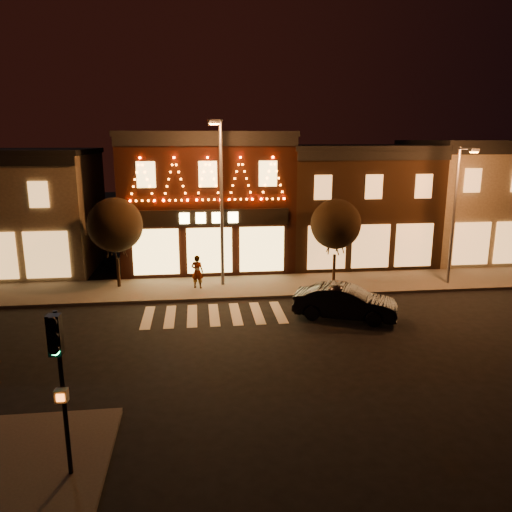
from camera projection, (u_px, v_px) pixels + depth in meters
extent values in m
plane|color=black|center=(218.00, 351.00, 18.78)|extent=(120.00, 120.00, 0.00)
cube|color=#47423D|center=(248.00, 287.00, 26.73)|extent=(44.00, 4.00, 0.15)
cube|color=black|center=(207.00, 201.00, 31.38)|extent=(10.00, 8.00, 8.00)
cube|color=black|center=(205.00, 134.00, 30.42)|extent=(10.20, 8.20, 0.30)
cube|color=black|center=(207.00, 141.00, 26.60)|extent=(10.00, 0.25, 0.50)
cube|color=black|center=(209.00, 218.00, 27.51)|extent=(9.00, 0.15, 0.90)
cube|color=#FFD87F|center=(209.00, 218.00, 27.42)|extent=(3.40, 0.08, 0.60)
cube|color=#321F11|center=(351.00, 205.00, 32.59)|extent=(9.00, 8.00, 7.20)
cube|color=black|center=(354.00, 147.00, 31.72)|extent=(9.20, 8.20, 0.30)
cube|color=black|center=(376.00, 156.00, 27.90)|extent=(9.00, 0.25, 0.50)
cube|color=brown|center=(479.00, 201.00, 33.60)|extent=(9.00, 8.00, 7.50)
cube|color=black|center=(485.00, 143.00, 32.70)|extent=(9.20, 8.20, 0.30)
cylinder|color=black|center=(63.00, 395.00, 11.23)|extent=(0.11, 0.11, 4.06)
cube|color=black|center=(55.00, 335.00, 10.69)|extent=(0.29, 0.28, 0.93)
cylinder|color=#19FF72|center=(55.00, 351.00, 10.63)|extent=(0.20, 0.06, 0.19)
cube|color=beige|center=(61.00, 395.00, 11.04)|extent=(0.29, 0.21, 0.30)
cylinder|color=#59595E|center=(222.00, 205.00, 25.86)|extent=(0.17, 0.17, 8.70)
cylinder|color=#59595E|center=(217.00, 121.00, 24.04)|extent=(0.48, 1.72, 0.11)
cube|color=#59595E|center=(214.00, 121.00, 23.21)|extent=(0.60, 0.41, 0.20)
cube|color=orange|center=(214.00, 124.00, 23.24)|extent=(0.45, 0.30, 0.05)
cylinder|color=#59595E|center=(454.00, 217.00, 26.35)|extent=(0.15, 0.15, 7.33)
cylinder|color=#59595E|center=(467.00, 149.00, 24.82)|extent=(0.16, 1.47, 0.09)
cube|color=#59595E|center=(474.00, 150.00, 24.11)|extent=(0.47, 0.28, 0.16)
cube|color=orange|center=(474.00, 152.00, 24.14)|extent=(0.36, 0.20, 0.05)
cylinder|color=black|center=(118.00, 272.00, 26.34)|extent=(0.18, 0.18, 1.56)
sphere|color=black|center=(115.00, 225.00, 25.75)|extent=(2.86, 2.86, 2.86)
cylinder|color=black|center=(334.00, 268.00, 27.42)|extent=(0.16, 0.16, 1.50)
sphere|color=black|center=(336.00, 224.00, 26.85)|extent=(2.74, 2.74, 2.74)
imported|color=black|center=(345.00, 302.00, 22.07)|extent=(4.82, 3.23, 1.50)
imported|color=gray|center=(197.00, 272.00, 26.04)|extent=(0.75, 0.61, 1.78)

